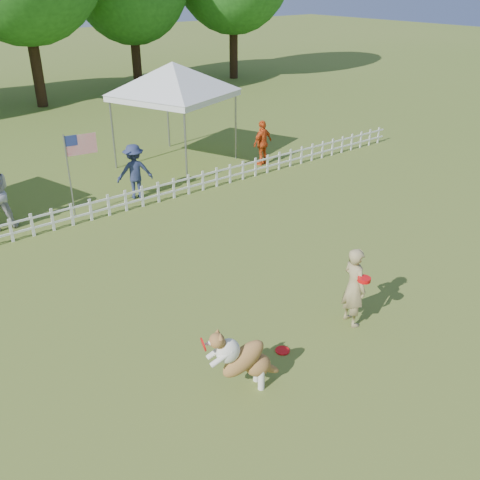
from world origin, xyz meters
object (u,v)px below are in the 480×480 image
at_px(dog, 244,359).
at_px(frisbee_on_turf, 282,350).
at_px(spectator_b, 135,171).
at_px(canopy_tent_right, 175,116).
at_px(handler, 354,287).
at_px(flag_pole, 70,177).
at_px(spectator_c, 263,143).

xyz_separation_m(dog, frisbee_on_turf, (1.07, 0.31, -0.56)).
height_order(dog, spectator_b, spectator_b).
xyz_separation_m(frisbee_on_turf, spectator_b, (1.40, 7.75, 0.77)).
bearing_deg(canopy_tent_right, handler, -125.18).
bearing_deg(frisbee_on_turf, spectator_b, 79.74).
bearing_deg(dog, flag_pole, 104.08).
xyz_separation_m(frisbee_on_turf, flag_pole, (-0.54, 7.52, 1.09)).
bearing_deg(flag_pole, dog, -86.56).
bearing_deg(spectator_b, canopy_tent_right, -126.28).
xyz_separation_m(flag_pole, spectator_c, (6.68, 0.29, -0.36)).
distance_m(flag_pole, spectator_c, 6.70).
bearing_deg(flag_pole, frisbee_on_turf, -78.56).
bearing_deg(spectator_c, spectator_b, -10.30).
distance_m(spectator_b, spectator_c, 4.74).
bearing_deg(handler, dog, 107.26).
height_order(handler, spectator_b, spectator_b).
xyz_separation_m(canopy_tent_right, flag_pole, (-4.51, -2.15, -0.51)).
relative_size(handler, dog, 1.32).
relative_size(canopy_tent_right, spectator_b, 2.07).
xyz_separation_m(frisbee_on_turf, canopy_tent_right, (3.97, 9.66, 1.60)).
bearing_deg(spectator_b, handler, 108.16).
relative_size(frisbee_on_turf, canopy_tent_right, 0.08).
height_order(handler, frisbee_on_turf, handler).
bearing_deg(canopy_tent_right, spectator_b, -164.67).
relative_size(dog, spectator_c, 0.77).
bearing_deg(spectator_c, dog, 37.37).
relative_size(frisbee_on_turf, flag_pole, 0.11).
xyz_separation_m(handler, canopy_tent_right, (2.43, 9.80, 0.85)).
bearing_deg(canopy_tent_right, frisbee_on_turf, -133.64).
bearing_deg(handler, spectator_c, -16.45).
bearing_deg(dog, canopy_tent_right, 81.17).
bearing_deg(flag_pole, handler, -67.41).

